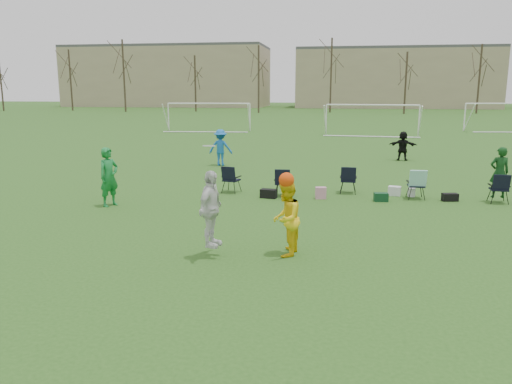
% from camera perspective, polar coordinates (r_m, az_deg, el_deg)
% --- Properties ---
extents(ground, '(260.00, 260.00, 0.00)m').
position_cam_1_polar(ground, '(10.17, 1.10, -9.34)').
color(ground, '#265019').
rests_on(ground, ground).
extents(fielder_green_near, '(0.71, 0.81, 1.86)m').
position_cam_1_polar(fielder_green_near, '(16.38, -16.45, 1.66)').
color(fielder_green_near, '#157832').
rests_on(fielder_green_near, ground).
extents(fielder_blue, '(1.15, 0.70, 1.74)m').
position_cam_1_polar(fielder_blue, '(24.28, -4.07, 5.09)').
color(fielder_blue, '#185FB5').
rests_on(fielder_blue, ground).
extents(fielder_black, '(1.46, 0.67, 1.52)m').
position_cam_1_polar(fielder_black, '(27.05, 16.43, 5.09)').
color(fielder_black, black).
rests_on(fielder_black, ground).
extents(center_contest, '(2.26, 1.35, 2.50)m').
position_cam_1_polar(center_contest, '(10.94, -0.26, -2.49)').
color(center_contest, silver).
rests_on(center_contest, ground).
extents(sideline_setup, '(9.63, 1.79, 1.82)m').
position_cam_1_polar(sideline_setup, '(17.51, 13.74, 1.12)').
color(sideline_setup, '#0F3A14').
rests_on(sideline_setup, ground).
extents(goal_left, '(7.39, 0.76, 2.46)m').
position_cam_1_polar(goal_left, '(44.88, -5.42, 9.43)').
color(goal_left, white).
rests_on(goal_left, ground).
extents(goal_mid, '(7.40, 0.63, 2.46)m').
position_cam_1_polar(goal_mid, '(41.51, 13.13, 9.01)').
color(goal_mid, white).
rests_on(goal_mid, ground).
extents(goal_right, '(7.35, 1.14, 2.46)m').
position_cam_1_polar(goal_right, '(49.64, 26.78, 8.46)').
color(goal_right, white).
rests_on(goal_right, ground).
extents(tree_line, '(110.28, 3.28, 11.40)m').
position_cam_1_polar(tree_line, '(79.26, 8.71, 12.60)').
color(tree_line, '#382B21').
rests_on(tree_line, ground).
extents(building_row, '(126.00, 16.00, 13.00)m').
position_cam_1_polar(building_row, '(105.56, 12.53, 12.69)').
color(building_row, tan).
rests_on(building_row, ground).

